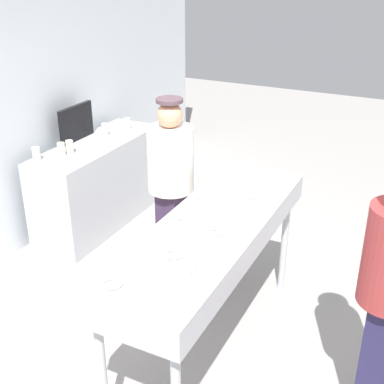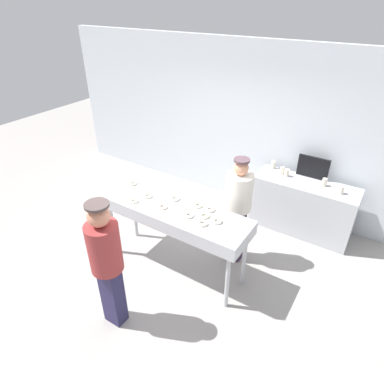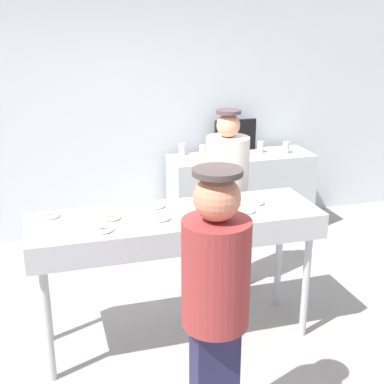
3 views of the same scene
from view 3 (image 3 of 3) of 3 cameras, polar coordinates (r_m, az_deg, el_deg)
name	(u,v)px [view 3 (image 3 of 3)]	position (r m, az deg, el deg)	size (l,w,h in m)	color
ground_plane	(177,337)	(4.36, -1.59, -15.28)	(16.00, 16.00, 0.00)	#9E9993
back_wall	(122,106)	(5.97, -7.50, 9.14)	(8.00, 0.12, 2.90)	silver
fryer_conveyor	(176,227)	(3.91, -1.71, -3.74)	(2.13, 0.65, 1.05)	#B7BABF
sugar_donut_0	(162,217)	(3.77, -3.29, -2.74)	(0.13, 0.13, 0.03)	#F8E0CC
sugar_donut_1	(232,204)	(4.04, 4.29, -1.25)	(0.13, 0.13, 0.03)	#F9F1C2
sugar_donut_2	(247,210)	(3.93, 5.91, -1.90)	(0.13, 0.13, 0.03)	#F1E2CA
sugar_donut_3	(104,229)	(3.62, -9.44, -3.92)	(0.13, 0.13, 0.03)	#FBF3CD
sugar_donut_4	(157,205)	(4.01, -3.82, -1.40)	(0.13, 0.13, 0.03)	#F0E5CA
sugar_donut_5	(214,210)	(3.90, 2.36, -1.97)	(0.13, 0.13, 0.03)	white
sugar_donut_6	(256,202)	(4.09, 6.85, -1.05)	(0.13, 0.13, 0.03)	white
sugar_donut_7	(50,215)	(3.93, -14.98, -2.42)	(0.13, 0.13, 0.03)	white
sugar_donut_8	(223,197)	(4.18, 3.35, -0.52)	(0.13, 0.13, 0.03)	white
sugar_donut_9	(200,199)	(4.11, 0.88, -0.80)	(0.13, 0.13, 0.03)	#FBF1C6
sugar_donut_10	(111,217)	(3.81, -8.66, -2.66)	(0.13, 0.13, 0.03)	#EFEDC6
worker_baker	(227,189)	(4.66, 3.76, 0.37)	(0.38, 0.38, 1.66)	#35253D
customer_waiting	(215,300)	(2.87, 2.53, -11.48)	(0.36, 0.36, 1.72)	#252246
prep_counter	(241,194)	(6.11, 5.25, -0.18)	(1.62, 0.55, 0.91)	#B7BABF
paper_cup_0	(260,147)	(6.10, 7.36, 4.81)	(0.07, 0.07, 0.13)	beige
paper_cup_1	(211,151)	(5.88, 2.05, 4.43)	(0.07, 0.07, 0.13)	beige
paper_cup_2	(182,149)	(5.95, -1.07, 4.60)	(0.07, 0.07, 0.13)	beige
paper_cup_3	(203,151)	(5.88, 1.14, 4.43)	(0.07, 0.07, 0.13)	beige
paper_cup_4	(286,147)	(6.12, 10.07, 4.73)	(0.07, 0.07, 0.13)	beige
menu_display	(235,135)	(6.14, 4.66, 6.10)	(0.49, 0.04, 0.36)	black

